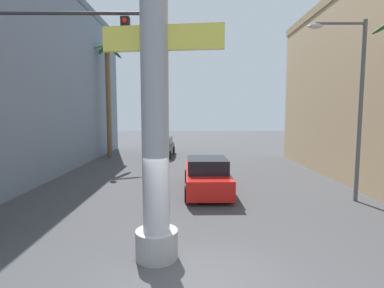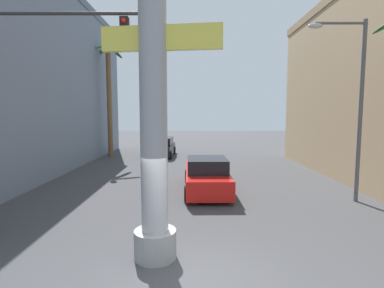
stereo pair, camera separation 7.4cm
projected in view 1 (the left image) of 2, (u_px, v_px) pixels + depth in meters
The scene contains 8 objects.
ground_plane at pixel (192, 180), 15.91m from camera, with size 91.23×91.23×0.00m, color #424244.
building_left at pixel (0, 75), 16.89m from camera, with size 6.87×26.55×11.39m.
neon_sign_pole at pixel (155, 45), 6.82m from camera, with size 3.13×1.03×10.32m.
street_lamp at pixel (353, 94), 11.68m from camera, with size 2.27×0.28×7.10m.
traffic_light_mast at pixel (21, 78), 8.66m from camera, with size 5.60×0.32×6.46m.
car_lead at pixel (207, 176), 13.63m from camera, with size 2.06×5.00×1.56m.
car_far at pixel (161, 147), 24.77m from camera, with size 2.04×4.62×1.56m.
palm_tree_far_left at pixel (108, 91), 23.84m from camera, with size 3.30×3.18×8.96m.
Camera 1 is at (-0.06, -5.63, 3.53)m, focal length 28.00 mm.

